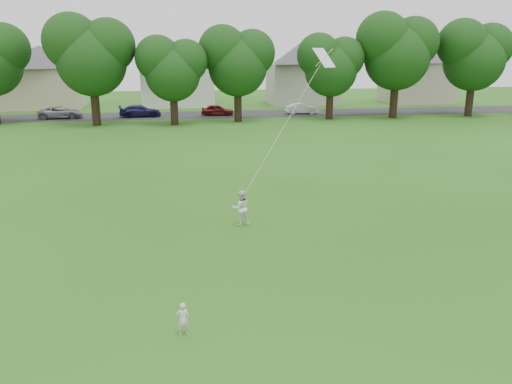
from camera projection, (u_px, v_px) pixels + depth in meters
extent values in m
plane|color=#225212|center=(203.00, 295.00, 13.65)|extent=(160.00, 160.00, 0.00)
cube|color=#2D2D30|center=(180.00, 115.00, 53.59)|extent=(90.00, 7.00, 0.01)
imported|color=silver|center=(183.00, 319.00, 11.60)|extent=(0.32, 0.23, 0.83)
imported|color=white|center=(241.00, 208.00, 19.06)|extent=(0.73, 0.60, 1.38)
plane|color=white|center=(324.00, 58.00, 21.38)|extent=(1.25, 1.20, 0.81)
cylinder|color=white|center=(285.00, 125.00, 20.18)|extent=(0.01, 0.01, 7.41)
cylinder|color=black|center=(95.00, 104.00, 45.54)|extent=(0.77, 0.77, 3.85)
cylinder|color=black|center=(174.00, 108.00, 45.93)|extent=(0.71, 0.71, 3.12)
cylinder|color=black|center=(238.00, 103.00, 48.20)|extent=(0.74, 0.74, 3.51)
cylinder|color=black|center=(330.00, 103.00, 50.05)|extent=(0.72, 0.72, 3.25)
cylinder|color=black|center=(394.00, 98.00, 50.96)|extent=(0.79, 0.79, 4.06)
cylinder|color=black|center=(470.00, 98.00, 52.28)|extent=(0.77, 0.77, 3.83)
imported|color=gray|center=(61.00, 113.00, 50.61)|extent=(4.46, 2.26, 1.21)
imported|color=#15143E|center=(140.00, 111.00, 51.83)|extent=(4.40, 2.09, 1.24)
imported|color=#5B1213|center=(218.00, 110.00, 53.10)|extent=(3.56, 1.73, 1.17)
imported|color=silver|center=(302.00, 109.00, 54.54)|extent=(3.53, 1.33, 1.15)
cube|color=beige|center=(43.00, 88.00, 59.98)|extent=(8.91, 6.63, 4.73)
pyramid|color=#49464B|center=(39.00, 45.00, 58.65)|extent=(12.85, 12.85, 2.60)
cube|color=white|center=(178.00, 87.00, 62.47)|extent=(8.73, 6.49, 4.66)
pyramid|color=#49464B|center=(176.00, 47.00, 61.16)|extent=(12.59, 12.59, 2.56)
cube|color=#B4AEA1|center=(302.00, 84.00, 64.90)|extent=(8.41, 6.37, 5.12)
pyramid|color=#49464B|center=(303.00, 41.00, 63.46)|extent=(12.14, 12.14, 2.82)
cube|color=#AFA791|center=(417.00, 83.00, 67.37)|extent=(8.17, 7.42, 5.20)
pyramid|color=#49464B|center=(420.00, 41.00, 65.91)|extent=(11.79, 11.79, 2.86)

